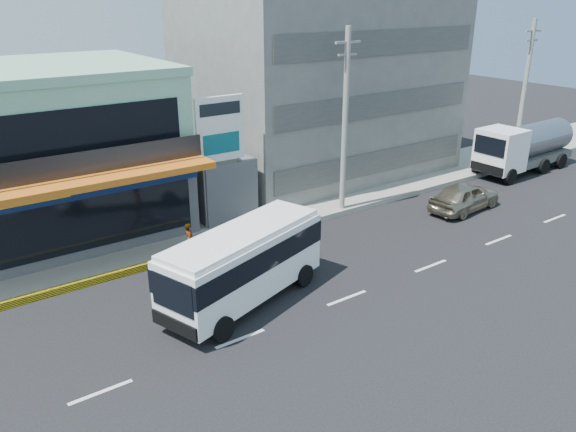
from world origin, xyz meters
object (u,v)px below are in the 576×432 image
object	(u,v)px
shop_building	(40,157)
tanker_truck	(523,147)
concrete_building	(317,67)
motorcycle_rider	(191,255)
satellite_dish	(213,154)
minibus	(243,260)
billboard	(220,136)
utility_pole_far	(524,93)
sedan	(464,197)
utility_pole_near	(345,122)

from	to	relation	value
shop_building	tanker_truck	distance (m)	30.18
shop_building	tanker_truck	bearing A→B (deg)	-14.70
concrete_building	motorcycle_rider	xyz separation A→B (m)	(-14.00, -9.11, -6.26)
concrete_building	tanker_truck	size ratio (longest dim) A/B	1.88
satellite_dish	motorcycle_rider	distance (m)	7.08
minibus	motorcycle_rider	xyz separation A→B (m)	(-0.49, 3.72, -1.10)
billboard	minibus	xyz separation A→B (m)	(-3.01, -7.04, -3.09)
utility_pole_far	tanker_truck	size ratio (longest dim) A/B	1.18
shop_building	billboard	xyz separation A→B (m)	(7.50, -4.75, 0.93)
billboard	motorcycle_rider	xyz separation A→B (m)	(-3.50, -3.31, -4.19)
utility_pole_far	sedan	xyz separation A→B (m)	(-10.07, -3.65, -4.33)
utility_pole_far	sedan	distance (m)	11.55
utility_pole_near	tanker_truck	distance (m)	15.52
concrete_building	sedan	world-z (taller)	concrete_building
satellite_dish	tanker_truck	distance (m)	21.70
satellite_dish	utility_pole_far	distance (m)	22.35
sedan	motorcycle_rider	world-z (taller)	motorcycle_rider
shop_building	motorcycle_rider	world-z (taller)	shop_building
shop_building	minibus	distance (m)	12.79
concrete_building	utility_pole_near	world-z (taller)	concrete_building
satellite_dish	utility_pole_near	bearing A→B (deg)	-30.96
motorcycle_rider	minibus	bearing A→B (deg)	-82.56
sedan	tanker_truck	bearing A→B (deg)	-79.09
shop_building	minibus	xyz separation A→B (m)	(4.49, -11.78, -2.16)
shop_building	utility_pole_near	distance (m)	15.50
satellite_dish	minibus	world-z (taller)	satellite_dish
utility_pole_near	minibus	size ratio (longest dim) A/B	1.29
tanker_truck	billboard	bearing A→B (deg)	172.37
tanker_truck	utility_pole_near	bearing A→B (deg)	175.86
utility_pole_near	minibus	bearing A→B (deg)	-151.17
minibus	tanker_truck	world-z (taller)	tanker_truck
utility_pole_far	tanker_truck	world-z (taller)	utility_pole_far
concrete_building	utility_pole_far	xyz separation A→B (m)	(12.00, -7.60, -1.85)
billboard	utility_pole_near	bearing A→B (deg)	-15.48
utility_pole_far	minibus	bearing A→B (deg)	-168.40
concrete_building	motorcycle_rider	distance (m)	17.84
concrete_building	sedan	distance (m)	12.99
satellite_dish	billboard	xyz separation A→B (m)	(-0.50, -1.80, 1.35)
concrete_building	tanker_truck	distance (m)	15.04
billboard	tanker_truck	xyz separation A→B (m)	(21.61, -2.89, -3.14)
utility_pole_near	utility_pole_far	distance (m)	16.00
utility_pole_near	tanker_truck	bearing A→B (deg)	-4.14
sedan	utility_pole_far	bearing A→B (deg)	-74.73
concrete_building	utility_pole_far	size ratio (longest dim) A/B	1.60
utility_pole_near	motorcycle_rider	xyz separation A→B (m)	(-10.00, -1.51, -4.41)
utility_pole_far	motorcycle_rider	distance (m)	26.41
concrete_building	tanker_truck	bearing A→B (deg)	-38.05
concrete_building	minibus	distance (m)	19.34
utility_pole_near	motorcycle_rider	distance (m)	11.03
billboard	minibus	world-z (taller)	billboard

